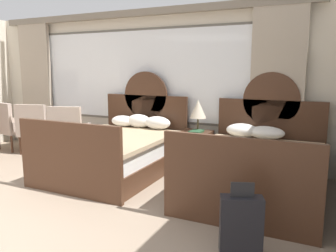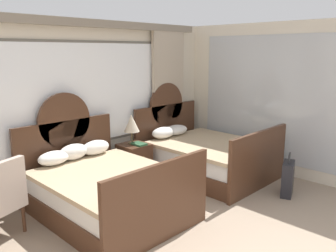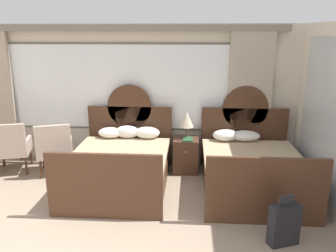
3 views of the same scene
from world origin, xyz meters
name	(u,v)px [view 3 (image 3 of 3)]	position (x,y,z in m)	size (l,w,h in m)	color
wall_back_window	(119,93)	(0.00, 4.01, 1.41)	(6.80, 0.22, 2.70)	beige
bed_near_window	(121,165)	(0.22, 2.90, 0.36)	(1.63, 2.12, 1.60)	#472B1C
bed_near_mirror	(251,169)	(2.41, 2.90, 0.35)	(1.63, 2.12, 1.60)	#472B1C
nightstand_between_beds	(186,155)	(1.32, 3.58, 0.32)	(0.47, 0.49, 0.65)	#472B1C
table_lamp_on_nightstand	(187,120)	(1.32, 3.63, 1.00)	(0.27, 0.27, 0.50)	brown
book_on_nightstand	(188,139)	(1.35, 3.49, 0.66)	(0.18, 0.26, 0.03)	#285133
armchair_by_window_left	(55,147)	(-1.08, 3.29, 0.52)	(0.78, 0.78, 0.98)	#B29E8E
armchair_by_window_centre	(11,146)	(-1.91, 3.28, 0.52)	(0.75, 0.75, 0.98)	#B29E8E
suitcase_on_floor	(284,224)	(2.56, 1.39, 0.27)	(0.41, 0.28, 0.67)	black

